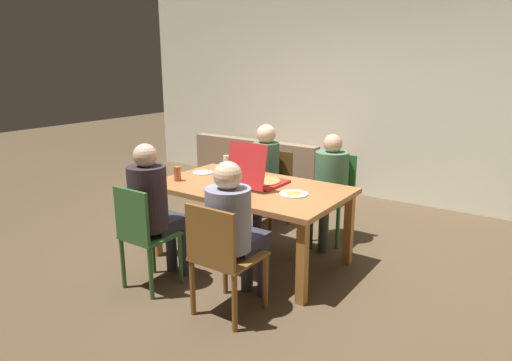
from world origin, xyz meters
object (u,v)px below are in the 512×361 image
person_3 (329,180)px  drinking_glass_1 (226,162)px  couch (266,174)px  person_0 (263,168)px  drinking_glass_0 (177,174)px  person_1 (153,204)px  chair_2 (221,255)px  person_2 (234,224)px  dining_table (250,194)px  plate_1 (294,193)px  chair_0 (270,185)px  chair_1 (142,233)px  pizza_box_0 (259,179)px  plate_0 (203,173)px  chair_3 (334,193)px

person_3 → drinking_glass_1: bearing=-158.9°
person_3 → couch: bearing=143.0°
person_0 → drinking_glass_0: size_ratio=8.45×
couch → drinking_glass_1: bearing=-72.1°
person_1 → chair_2: 0.83m
person_2 → dining_table: bearing=117.6°
plate_1 → person_3: bearing=94.5°
couch → person_2: bearing=-61.1°
chair_0 → chair_1: (0.00, -1.92, 0.04)m
dining_table → person_3: size_ratio=1.56×
pizza_box_0 → drinking_glass_0: (-0.74, -0.31, 0.01)m
plate_1 → pizza_box_0: bearing=169.5°
chair_1 → chair_0: bearing=90.0°
plate_0 → plate_1: plate_1 is taller
dining_table → person_3: person_3 is taller
person_0 → drinking_glass_0: (-0.30, -1.04, 0.11)m
dining_table → plate_0: plate_0 is taller
person_0 → person_1: 1.64m
chair_0 → chair_1: size_ratio=0.96×
person_0 → person_2: bearing=-63.4°
drinking_glass_1 → couch: (-0.50, 1.55, -0.52)m
couch → chair_3: bearing=-33.4°
person_2 → drinking_glass_0: size_ratio=8.42×
person_1 → person_3: person_1 is taller
chair_1 → chair_3: chair_3 is taller
pizza_box_0 → drinking_glass_0: size_ratio=3.48×
drinking_glass_1 → chair_1: bearing=-80.7°
person_1 → drinking_glass_0: 0.68m
chair_0 → person_1: size_ratio=0.70×
plate_1 → plate_0: bearing=173.5°
person_3 → drinking_glass_1: person_3 is taller
drinking_glass_0 → couch: size_ratio=0.07×
chair_2 → plate_1: (0.07, 0.93, 0.25)m
person_1 → couch: (-0.73, 2.82, -0.43)m
person_2 → plate_0: person_2 is taller
chair_2 → plate_0: bearing=135.8°
pizza_box_0 → couch: (-1.17, 1.91, -0.51)m
pizza_box_0 → dining_table: bearing=-130.6°
chair_0 → couch: bearing=125.2°
plate_0 → chair_0: bearing=69.9°
chair_1 → couch: bearing=103.9°
chair_1 → drinking_glass_1: bearing=99.3°
drinking_glass_0 → dining_table: bearing=20.1°
dining_table → person_0: size_ratio=1.50×
chair_1 → chair_3: 2.11m
dining_table → drinking_glass_1: drinking_glass_1 is taller
person_3 → couch: person_3 is taller
chair_0 → dining_table: bearing=-67.8°
plate_1 → couch: couch is taller
person_1 → couch: person_1 is taller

